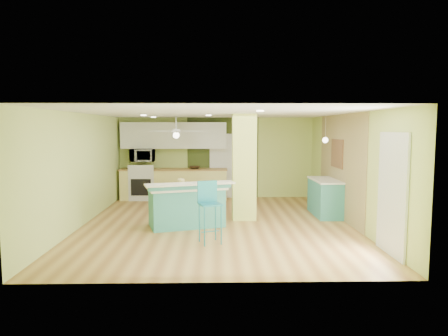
% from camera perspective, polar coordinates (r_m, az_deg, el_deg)
% --- Properties ---
extents(floor, '(6.00, 7.00, 0.01)m').
position_cam_1_polar(floor, '(9.19, -1.02, -7.97)').
color(floor, '#9A6836').
rests_on(floor, ground).
extents(ceiling, '(6.00, 7.00, 0.01)m').
position_cam_1_polar(ceiling, '(8.94, -1.05, 7.86)').
color(ceiling, white).
rests_on(ceiling, wall_back).
extents(wall_back, '(6.00, 0.01, 2.50)m').
position_cam_1_polar(wall_back, '(12.47, -1.09, 1.47)').
color(wall_back, '#C5DB75').
rests_on(wall_back, floor).
extents(wall_front, '(6.00, 0.01, 2.50)m').
position_cam_1_polar(wall_front, '(5.50, -0.90, -3.87)').
color(wall_front, '#C5DB75').
rests_on(wall_front, floor).
extents(wall_left, '(0.01, 7.00, 2.50)m').
position_cam_1_polar(wall_left, '(9.46, -19.56, -0.20)').
color(wall_left, '#C5DB75').
rests_on(wall_left, floor).
extents(wall_right, '(0.01, 7.00, 2.50)m').
position_cam_1_polar(wall_right, '(9.48, 17.45, -0.12)').
color(wall_right, '#C5DB75').
rests_on(wall_right, floor).
extents(wood_panel, '(0.02, 3.40, 2.50)m').
position_cam_1_polar(wood_panel, '(10.04, 16.27, 0.23)').
color(wood_panel, '#927F53').
rests_on(wood_panel, floor).
extents(olive_accent, '(2.20, 0.02, 2.50)m').
position_cam_1_polar(olive_accent, '(12.45, -0.17, 1.46)').
color(olive_accent, '#3E4B1E').
rests_on(olive_accent, floor).
extents(interior_door, '(0.82, 0.05, 2.00)m').
position_cam_1_polar(interior_door, '(12.45, -0.17, 0.31)').
color(interior_door, white).
rests_on(interior_door, floor).
extents(french_door, '(0.04, 1.08, 2.10)m').
position_cam_1_polar(french_door, '(7.36, 22.88, -3.47)').
color(french_door, white).
rests_on(french_door, floor).
extents(column, '(0.55, 0.55, 2.50)m').
position_cam_1_polar(column, '(9.50, 2.88, 0.15)').
color(column, '#D4E068').
rests_on(column, floor).
extents(kitchen_run, '(3.25, 0.63, 0.94)m').
position_cam_1_polar(kitchen_run, '(12.31, -7.15, -2.27)').
color(kitchen_run, '#E9DE7A').
rests_on(kitchen_run, floor).
extents(stove, '(0.76, 0.66, 1.08)m').
position_cam_1_polar(stove, '(12.44, -11.51, -2.32)').
color(stove, silver).
rests_on(stove, floor).
extents(upper_cabinets, '(3.20, 0.34, 0.80)m').
position_cam_1_polar(upper_cabinets, '(12.32, -7.18, 4.63)').
color(upper_cabinets, white).
rests_on(upper_cabinets, wall_back).
extents(microwave, '(0.70, 0.48, 0.39)m').
position_cam_1_polar(microwave, '(12.36, -11.59, 1.78)').
color(microwave, silver).
rests_on(microwave, wall_back).
extents(ceiling_fan, '(1.41, 1.41, 0.61)m').
position_cam_1_polar(ceiling_fan, '(10.98, -6.85, 5.19)').
color(ceiling_fan, silver).
rests_on(ceiling_fan, ceiling).
extents(pendant_lamp, '(0.14, 0.14, 0.69)m').
position_cam_1_polar(pendant_lamp, '(10.05, 14.27, 3.91)').
color(pendant_lamp, white).
rests_on(pendant_lamp, ceiling).
extents(wall_decor, '(0.03, 0.90, 0.70)m').
position_cam_1_polar(wall_decor, '(10.20, 15.85, 2.01)').
color(wall_decor, brown).
rests_on(wall_decor, wood_panel).
extents(peninsula, '(2.00, 1.48, 1.01)m').
position_cam_1_polar(peninsula, '(8.89, -5.34, -5.33)').
color(peninsula, teal).
rests_on(peninsula, floor).
extents(bar_stool, '(0.49, 0.49, 1.17)m').
position_cam_1_polar(bar_stool, '(7.57, -2.17, -4.83)').
color(bar_stool, teal).
rests_on(bar_stool, floor).
extents(side_counter, '(0.60, 1.41, 0.91)m').
position_cam_1_polar(side_counter, '(10.29, 14.21, -4.06)').
color(side_counter, teal).
rests_on(side_counter, floor).
extents(fruit_bowl, '(0.40, 0.40, 0.08)m').
position_cam_1_polar(fruit_bowl, '(12.14, -4.20, 0.07)').
color(fruit_bowl, '#332314').
rests_on(fruit_bowl, kitchen_run).
extents(canister, '(0.15, 0.15, 0.18)m').
position_cam_1_polar(canister, '(8.79, -6.14, -2.16)').
color(canister, gold).
rests_on(canister, peninsula).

